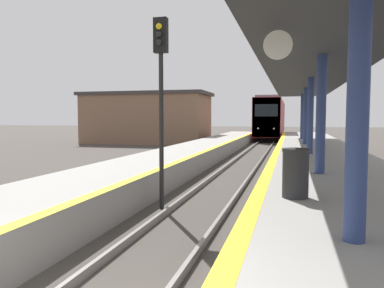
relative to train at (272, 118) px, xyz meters
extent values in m
cube|color=black|center=(0.00, 0.07, -2.08)|extent=(2.26, 18.93, 0.55)
cube|color=maroon|center=(0.00, 0.07, 0.12)|extent=(2.66, 21.03, 3.84)
cube|color=gold|center=(0.00, -10.36, 0.12)|extent=(2.61, 0.16, 3.76)
cube|color=black|center=(0.00, -10.42, 0.79)|extent=(2.13, 0.06, 1.15)
cube|color=slate|center=(0.00, 0.07, 2.16)|extent=(2.26, 19.98, 0.24)
sphere|color=white|center=(-0.73, -10.42, -0.94)|extent=(0.18, 0.18, 0.18)
sphere|color=white|center=(0.73, -10.42, -0.94)|extent=(0.18, 0.18, 0.18)
cylinder|color=black|center=(-1.04, -36.98, -0.28)|extent=(0.12, 0.12, 4.14)
cube|color=black|center=(-1.04, -36.98, 2.24)|extent=(0.36, 0.20, 0.90)
sphere|color=yellow|center=(-1.04, -37.11, 2.44)|extent=(0.16, 0.16, 0.16)
sphere|color=black|center=(-1.04, -37.11, 2.24)|extent=(0.16, 0.16, 0.16)
sphere|color=black|center=(-1.04, -37.11, 2.04)|extent=(0.16, 0.16, 0.16)
cylinder|color=navy|center=(3.09, -41.27, 0.18)|extent=(0.27, 0.27, 3.34)
cylinder|color=navy|center=(3.09, -35.23, 0.18)|extent=(0.27, 0.27, 3.34)
cylinder|color=navy|center=(3.09, -29.18, 0.18)|extent=(0.27, 0.27, 3.34)
cylinder|color=navy|center=(3.09, -23.14, 0.18)|extent=(0.27, 0.27, 3.34)
cylinder|color=navy|center=(3.09, -17.09, 0.18)|extent=(0.27, 0.27, 3.34)
cube|color=#2D2D33|center=(3.09, -29.18, 1.95)|extent=(3.61, 30.23, 0.20)
cylinder|color=white|center=(2.01, -38.86, 1.50)|extent=(0.56, 0.04, 0.56)
cylinder|color=#262628|center=(2.39, -38.74, -1.03)|extent=(0.51, 0.51, 0.92)
cylinder|color=#262626|center=(2.39, -38.74, -0.54)|extent=(0.54, 0.54, 0.06)
cube|color=brown|center=(-11.14, -12.69, -0.09)|extent=(11.52, 5.48, 4.53)
cube|color=#383333|center=(-11.14, -12.69, 2.33)|extent=(12.09, 5.75, 0.30)
camera|label=1|loc=(2.28, -46.36, 0.10)|focal=35.00mm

